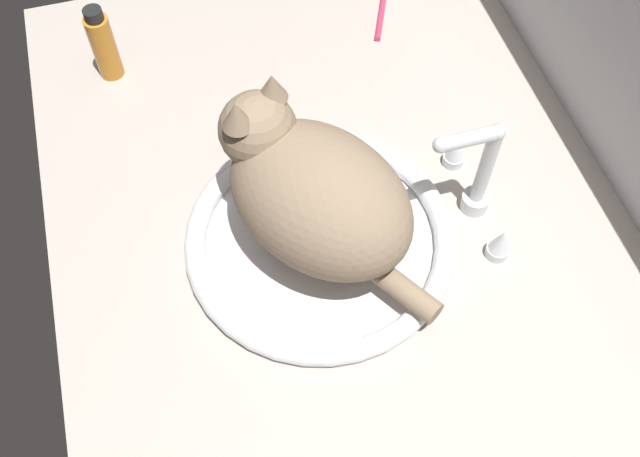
{
  "coord_description": "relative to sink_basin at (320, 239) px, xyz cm",
  "views": [
    {
      "loc": [
        53.86,
        -17.89,
        90.55
      ],
      "look_at": [
        3.46,
        -3.59,
        7.0
      ],
      "focal_mm": 41.04,
      "sensor_mm": 36.0,
      "label": 1
    }
  ],
  "objects": [
    {
      "name": "amber_bottle",
      "position": [
        -40.57,
        -23.7,
        4.9
      ],
      "size": [
        3.87,
        3.87,
        13.11
      ],
      "color": "#C67A23",
      "rests_on": "countertop"
    },
    {
      "name": "sink_basin",
      "position": [
        0.0,
        0.0,
        0.0
      ],
      "size": [
        37.41,
        37.41,
        2.91
      ],
      "color": "white",
      "rests_on": "countertop"
    },
    {
      "name": "toothbrush",
      "position": [
        -43.35,
        23.64,
        -0.67
      ],
      "size": [
        15.19,
        7.64,
        1.7
      ],
      "color": "#D83359",
      "rests_on": "countertop"
    },
    {
      "name": "countertop",
      "position": [
        -3.46,
        3.59,
        -2.8
      ],
      "size": [
        112.84,
        80.65,
        3.0
      ],
      "primitive_type": "cube",
      "color": "#ADA399",
      "rests_on": "ground"
    },
    {
      "name": "cat",
      "position": [
        -1.47,
        -0.92,
        10.35
      ],
      "size": [
        33.6,
        30.08,
        20.62
      ],
      "color": "#8C755B",
      "rests_on": "sink_basin"
    },
    {
      "name": "faucet",
      "position": [
        -0.0,
        22.27,
        5.57
      ],
      "size": [
        19.66,
        10.56,
        17.75
      ],
      "color": "silver",
      "rests_on": "countertop"
    }
  ]
}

